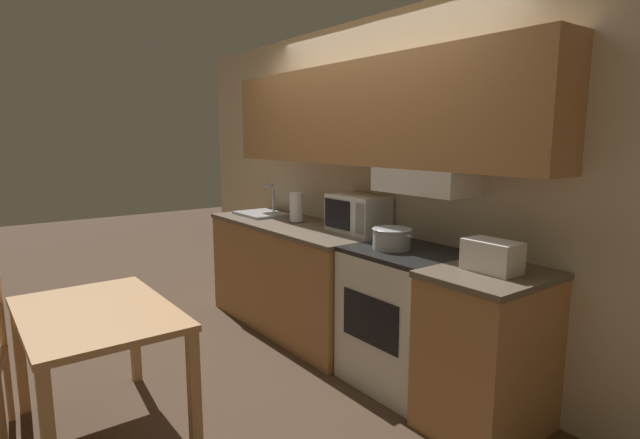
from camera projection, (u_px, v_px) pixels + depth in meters
ground_plane at (373, 341)px, 4.09m from camera, size 16.00×16.00×0.00m
wall_back at (371, 151)px, 3.78m from camera, size 5.52×0.38×2.55m
lower_counter_main at (295, 275)px, 4.33m from camera, size 1.84×0.69×0.92m
lower_counter_right_stub at (487, 351)px, 2.80m from camera, size 0.57×0.69×0.92m
stove_range at (405, 317)px, 3.32m from camera, size 0.72×0.63×0.92m
cooking_pot at (392, 238)px, 3.27m from camera, size 0.34×0.26×0.14m
microwave at (358, 214)px, 3.84m from camera, size 0.48×0.29×0.29m
toaster at (492, 256)px, 2.72m from camera, size 0.31×0.18×0.17m
sink_basin at (261, 213)px, 4.69m from camera, size 0.48×0.36×0.29m
paper_towel_roll at (296, 208)px, 4.28m from camera, size 0.13×0.13×0.26m
dining_table at (97, 327)px, 2.73m from camera, size 1.10×0.74×0.72m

